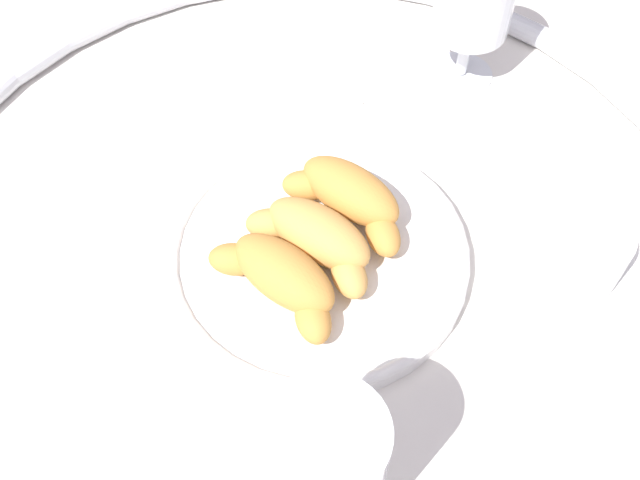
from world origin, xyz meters
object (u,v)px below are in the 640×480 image
(croissant_small, at_px, (318,236))
(juice_glass_left, at_px, (327,459))
(juice_glass_right, at_px, (475,0))
(folded_napkin, at_px, (291,89))
(croissant_large, at_px, (351,198))
(pastry_plate, at_px, (320,253))
(croissant_extra, at_px, (281,277))
(coffee_cup_near, at_px, (577,255))

(croissant_small, xyz_separation_m, juice_glass_left, (-0.18, 0.11, 0.06))
(croissant_small, distance_m, juice_glass_left, 0.22)
(juice_glass_right, relative_size, folded_napkin, 1.27)
(juice_glass_left, relative_size, folded_napkin, 1.27)
(juice_glass_left, bearing_deg, juice_glass_right, -52.18)
(croissant_large, bearing_deg, pastry_plate, 110.31)
(croissant_large, distance_m, croissant_extra, 0.10)
(folded_napkin, bearing_deg, coffee_cup_near, -166.47)
(croissant_large, xyz_separation_m, coffee_cup_near, (-0.15, -0.13, -0.01))
(pastry_plate, height_order, juice_glass_right, juice_glass_right)
(croissant_large, height_order, folded_napkin, croissant_large)
(croissant_extra, height_order, juice_glass_right, juice_glass_right)
(croissant_large, distance_m, croissant_small, 0.05)
(pastry_plate, xyz_separation_m, juice_glass_left, (-0.18, 0.11, 0.08))
(pastry_plate, bearing_deg, croissant_extra, 109.76)
(juice_glass_right, bearing_deg, croissant_large, 114.24)
(croissant_large, xyz_separation_m, folded_napkin, (0.18, -0.05, -0.04))
(croissant_small, xyz_separation_m, juice_glass_right, (0.11, -0.26, 0.06))
(pastry_plate, distance_m, croissant_small, 0.03)
(juice_glass_right, bearing_deg, juice_glass_left, 127.82)
(croissant_large, bearing_deg, juice_glass_left, 140.48)
(croissant_small, distance_m, folded_napkin, 0.22)
(folded_napkin, bearing_deg, croissant_small, 153.32)
(pastry_plate, relative_size, juice_glass_right, 1.87)
(coffee_cup_near, bearing_deg, folded_napkin, 13.53)
(croissant_extra, bearing_deg, coffee_cup_near, -117.27)
(croissant_large, bearing_deg, coffee_cup_near, -139.18)
(juice_glass_right, bearing_deg, croissant_extra, 112.97)
(croissant_small, bearing_deg, pastry_plate, -70.83)
(croissant_small, relative_size, juice_glass_right, 0.93)
(croissant_large, xyz_separation_m, juice_glass_left, (-0.19, 0.16, 0.06))
(croissant_extra, distance_m, juice_glass_right, 0.34)
(croissant_large, relative_size, croissant_small, 1.02)
(coffee_cup_near, bearing_deg, pastry_plate, 52.44)
(croissant_large, distance_m, juice_glass_right, 0.24)
(croissant_extra, xyz_separation_m, coffee_cup_near, (-0.11, -0.22, -0.01))
(croissant_small, relative_size, coffee_cup_near, 0.95)
(pastry_plate, bearing_deg, juice_glass_right, -66.42)
(juice_glass_left, bearing_deg, pastry_plate, -33.11)
(pastry_plate, xyz_separation_m, croissant_extra, (-0.02, 0.05, 0.03))
(pastry_plate, bearing_deg, croissant_large, -69.69)
(pastry_plate, height_order, juice_glass_left, juice_glass_left)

